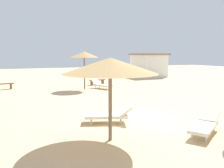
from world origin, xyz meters
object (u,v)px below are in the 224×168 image
lounger_0 (101,85)px  bench_0 (3,85)px  parasol_3 (110,66)px  lounger_3 (110,115)px  bench_1 (97,81)px  beach_cabana (148,65)px  parasol_0 (84,55)px  lounger_2 (205,125)px

lounger_0 → bench_0: lounger_0 is taller
parasol_3 → lounger_3: size_ratio=1.50×
lounger_3 → bench_1: lounger_3 is taller
bench_0 → beach_cabana: beach_cabana is taller
parasol_0 → lounger_3: 9.56m
bench_0 → bench_1: same height
lounger_0 → beach_cabana: beach_cabana is taller
bench_0 → parasol_3: bearing=-75.2°
lounger_2 → bench_0: bearing=115.7°
lounger_3 → beach_cabana: 20.16m
lounger_0 → lounger_2: (-0.52, -11.42, -0.00)m
bench_0 → lounger_2: bearing=-64.3°
lounger_2 → bench_1: size_ratio=1.27×
bench_0 → lounger_0: bearing=-19.9°
lounger_2 → bench_0: size_ratio=1.26×
parasol_0 → parasol_3: bearing=-102.5°
bench_1 → parasol_0: bearing=-130.6°
lounger_2 → lounger_0: bearing=87.4°
beach_cabana → lounger_0: bearing=-141.2°
parasol_3 → beach_cabana: 22.00m
lounger_3 → bench_1: 11.77m
lounger_0 → parasol_0: bearing=171.0°
parasol_3 → lounger_3: 2.82m
lounger_0 → bench_0: bearing=160.1°
parasol_0 → lounger_0: (1.35, -0.21, -2.40)m
parasol_0 → beach_cabana: (10.36, 7.02, -1.26)m
parasol_0 → lounger_3: size_ratio=1.49×
bench_1 → beach_cabana: bearing=29.8°
bench_1 → beach_cabana: size_ratio=0.37×
parasol_0 → parasol_3: 11.14m
parasol_3 → bench_0: bearing=104.8°
bench_0 → beach_cabana: (16.28, 4.60, 1.11)m
parasol_3 → bench_0: 13.91m
lounger_3 → bench_1: (3.51, 11.24, 0.03)m
lounger_2 → bench_0: 15.59m
lounger_0 → lounger_3: 9.39m
lounger_2 → parasol_0: bearing=94.1°
bench_1 → lounger_0: bearing=-101.5°
parasol_0 → lounger_0: bearing=-9.0°
parasol_3 → lounger_3: parasol_3 is taller
lounger_2 → lounger_3: bearing=134.9°
parasol_0 → lounger_2: size_ratio=1.53×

